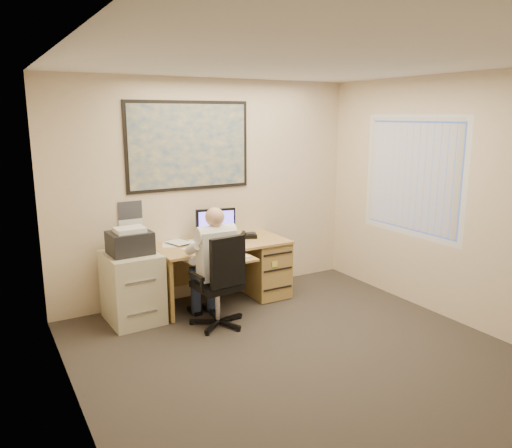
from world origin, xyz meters
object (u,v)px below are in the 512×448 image
desk (245,263)px  filing_cabinet (132,281)px  person (216,267)px  office_chair (219,300)px

desk → filing_cabinet: 1.45m
filing_cabinet → person: (0.77, -0.56, 0.19)m
filing_cabinet → office_chair: filing_cabinet is taller
desk → person: size_ratio=1.22×
filing_cabinet → person: bearing=-38.9°
office_chair → desk: bearing=38.3°
filing_cabinet → office_chair: 1.00m
filing_cabinet → desk: bearing=-1.4°
office_chair → person: (0.01, 0.08, 0.35)m
desk → office_chair: size_ratio=1.54×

